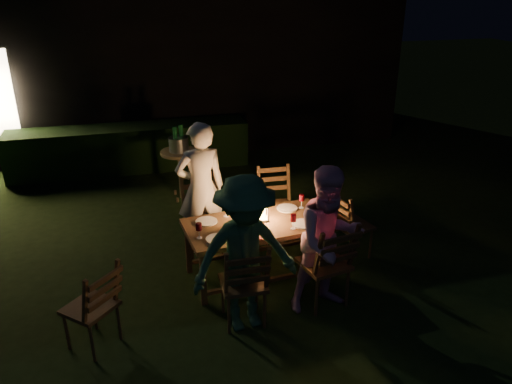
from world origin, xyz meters
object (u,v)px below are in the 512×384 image
object	(u,v)px
person_opp_right	(329,240)
chair_end	(351,236)
person_opp_left	(245,255)
lantern	(261,208)
chair_near_left	(244,297)
bottle_bucket_b	(181,140)
bottle_table	(237,215)
side_table	(180,157)
dining_table	(259,228)
chair_far_right	(277,217)
bottle_bucket_a	(175,142)
chair_near_right	(324,278)
chair_spare	(94,321)
person_house_side	(201,188)
ice_bucket	(179,144)
chair_far_left	(204,228)

from	to	relation	value
person_opp_right	chair_end	bearing A→B (deg)	46.31
person_opp_left	person_opp_right	bearing A→B (deg)	0.00
person_opp_left	lantern	bearing A→B (deg)	60.11
chair_near_left	bottle_bucket_b	bearing A→B (deg)	94.32
bottle_table	side_table	distance (m)	2.52
dining_table	bottle_table	bearing A→B (deg)	180.00
dining_table	chair_far_right	distance (m)	1.00
person_opp_left	bottle_bucket_a	world-z (taller)	person_opp_left
person_opp_right	chair_near_right	bearing A→B (deg)	87.69
chair_spare	person_house_side	distance (m)	2.11
person_house_side	bottle_bucket_b	size ratio (longest dim) A/B	5.28
person_house_side	chair_spare	bearing A→B (deg)	44.95
chair_spare	person_opp_right	distance (m)	2.40
bottle_table	ice_bucket	world-z (taller)	ice_bucket
chair_far_left	bottle_table	bearing A→B (deg)	107.78
chair_end	bottle_bucket_b	world-z (taller)	bottle_bucket_b
lantern	ice_bucket	distance (m)	2.50
person_opp_right	bottle_bucket_a	size ratio (longest dim) A/B	4.95
chair_near_right	chair_far_left	xyz separation A→B (m)	(-1.05, 1.44, 0.00)
chair_far_left	person_house_side	size ratio (longest dim) A/B	0.63
chair_near_right	chair_near_left	bearing A→B (deg)	174.74
chair_far_right	lantern	bearing A→B (deg)	62.84
chair_near_right	ice_bucket	world-z (taller)	chair_near_right
person_opp_left	lantern	xyz separation A→B (m)	(0.41, 0.92, 0.03)
chair_end	bottle_bucket_b	distance (m)	3.05
chair_spare	bottle_table	distance (m)	1.83
chair_spare	side_table	xyz separation A→B (m)	(1.21, 3.27, 0.40)
chair_near_right	chair_spare	size ratio (longest dim) A/B	1.11
dining_table	lantern	world-z (taller)	lantern
chair_end	bottle_table	world-z (taller)	bottle_table
chair_far_left	bottle_bucket_b	bearing A→B (deg)	-91.60
chair_far_right	lantern	world-z (taller)	lantern
person_house_side	person_opp_left	distance (m)	1.64
person_opp_left	ice_bucket	size ratio (longest dim) A/B	5.40
lantern	ice_bucket	xyz separation A→B (m)	(-0.65, 2.41, 0.05)
dining_table	chair_near_left	distance (m)	0.95
dining_table	chair_near_left	world-z (taller)	chair_near_left
person_opp_right	chair_far_right	bearing A→B (deg)	86.30
ice_bucket	chair_far_left	bearing A→B (deg)	-87.47
chair_spare	chair_far_left	bearing A→B (deg)	3.60
side_table	bottle_table	bearing A→B (deg)	-81.95
chair_far_left	bottle_bucket_a	distance (m)	1.82
chair_near_right	lantern	world-z (taller)	chair_near_right
chair_near_left	chair_spare	world-z (taller)	chair_near_left
ice_bucket	person_house_side	bearing A→B (deg)	-87.61
chair_end	person_opp_left	world-z (taller)	person_opp_left
chair_near_right	person_opp_right	xyz separation A→B (m)	(0.00, -0.05, 0.48)
chair_spare	bottle_bucket_a	bearing A→B (deg)	24.04
chair_near_left	person_opp_left	xyz separation A→B (m)	(0.01, -0.05, 0.51)
person_opp_left	bottle_bucket_a	xyz separation A→B (m)	(-0.29, 3.29, 0.13)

